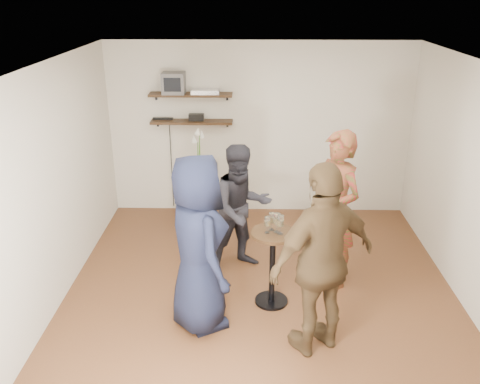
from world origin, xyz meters
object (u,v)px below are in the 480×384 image
person_brown (323,261)px  radio (196,117)px  crt_monitor (174,83)px  dvd_deck (205,91)px  drinks_table (272,258)px  side_table (200,198)px  person_plaid (335,210)px  person_navy (198,244)px  person_dark (241,208)px

person_brown → radio: bearing=-94.9°
crt_monitor → dvd_deck: 0.47m
drinks_table → person_brown: bearing=-60.2°
side_table → person_plaid: bearing=-40.0°
crt_monitor → side_table: (0.38, -0.55, -1.56)m
crt_monitor → person_brown: (1.78, -3.17, -1.06)m
person_plaid → person_navy: person_plaid is taller
side_table → drinks_table: drinks_table is taller
drinks_table → crt_monitor: bearing=119.1°
radio → side_table: radio is taller
side_table → person_brown: (1.39, -2.62, 0.50)m
dvd_deck → person_plaid: bearing=-50.5°
drinks_table → person_plaid: (0.72, 0.46, 0.37)m
person_navy → person_dark: bearing=-46.1°
crt_monitor → person_navy: bearing=-78.2°
radio → crt_monitor: bearing=180.0°
side_table → person_navy: bearing=-84.8°
person_plaid → person_navy: (-1.49, -0.84, -0.00)m
person_dark → crt_monitor: bearing=96.9°
drinks_table → person_plaid: 0.93m
radio → person_plaid: 2.71m
crt_monitor → radio: bearing=0.0°
radio → person_plaid: person_plaid is taller
side_table → drinks_table: size_ratio=0.66×
drinks_table → person_plaid: size_ratio=0.47×
person_plaid → person_navy: 1.71m
radio → person_navy: size_ratio=0.12×
person_plaid → person_dark: bearing=-139.0°
drinks_table → person_brown: (0.43, -0.74, 0.40)m
crt_monitor → person_dark: crt_monitor is taller
drinks_table → side_table: bearing=117.3°
radio → drinks_table: (1.05, -2.43, -0.95)m
person_navy → person_brown: 1.24m
dvd_deck → drinks_table: 2.91m
person_navy → person_brown: size_ratio=0.97×
drinks_table → person_brown: person_brown is taller
dvd_deck → person_plaid: size_ratio=0.21×
person_plaid → person_navy: size_ratio=1.00×
crt_monitor → person_brown: crt_monitor is taller
dvd_deck → person_brown: (1.33, -3.17, -0.94)m
drinks_table → person_dark: size_ratio=0.55×
person_plaid → person_dark: (-1.08, 0.32, -0.13)m
person_plaid → person_navy: bearing=-92.8°
radio → drinks_table: bearing=-66.7°
crt_monitor → drinks_table: size_ratio=0.36×
side_table → person_dark: size_ratio=0.36×
dvd_deck → drinks_table: (0.90, -2.43, -1.33)m
radio → person_dark: size_ratio=0.14×
drinks_table → person_navy: person_navy is taller
dvd_deck → drinks_table: size_ratio=0.45×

